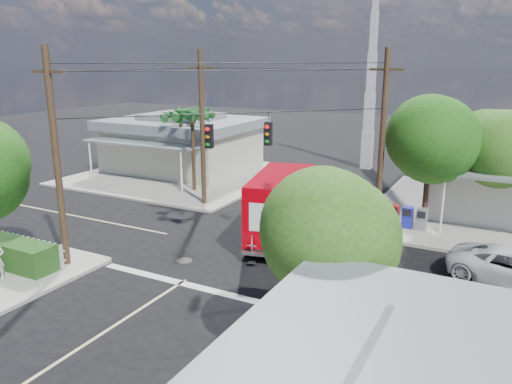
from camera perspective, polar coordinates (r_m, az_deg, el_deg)
The scene contains 15 objects.
ground at distance 23.31m, azimuth -2.31°, elevation -6.36°, with size 120.00×120.00×0.00m, color black.
sidewalk_ne at distance 30.80m, azimuth 26.58°, elevation -2.50°, with size 14.12×14.12×0.14m.
sidewalk_nw at distance 37.75m, azimuth -8.35°, elevation 1.92°, with size 14.12×14.12×0.14m.
road_markings at distance 22.14m, azimuth -4.24°, elevation -7.56°, with size 32.00×32.00×0.01m.
building_nw at distance 39.25m, azimuth -8.43°, elevation 5.62°, with size 10.80×10.20×4.30m.
radio_tower at distance 40.24m, azimuth 12.92°, elevation 10.54°, with size 0.80×0.80×17.00m.
tree_ne_front at distance 26.05m, azimuth 19.38°, elevation 5.94°, with size 4.21×4.14×6.66m.
tree_ne_back at distance 28.06m, azimuth 25.23°, elevation 4.75°, with size 3.77×3.66×5.82m.
tree_se at distance 12.94m, azimuth 8.41°, elevation -5.16°, with size 3.67×3.54×5.62m.
palm_nw_front at distance 32.27m, azimuth -7.32°, elevation 8.73°, with size 3.01×3.08×5.59m.
palm_nw_back at distance 34.69m, azimuth -8.61°, elevation 8.49°, with size 3.01×3.08×5.19m.
utility_poles at distance 24.21m, azimuth -3.78°, elevation 5.91°, with size 12.00×10.68×9.00m.
picket_fence at distance 24.19m, azimuth -25.70°, elevation -5.36°, with size 5.94×0.06×1.00m.
vending_boxes at distance 26.51m, azimuth 16.93°, elevation -2.78°, with size 1.90×0.50×1.10m.
delivery_truck at distance 24.06m, azimuth 3.24°, elevation -1.45°, with size 4.03×7.95×3.31m.
Camera 1 is at (10.96, -18.76, 8.45)m, focal length 35.00 mm.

